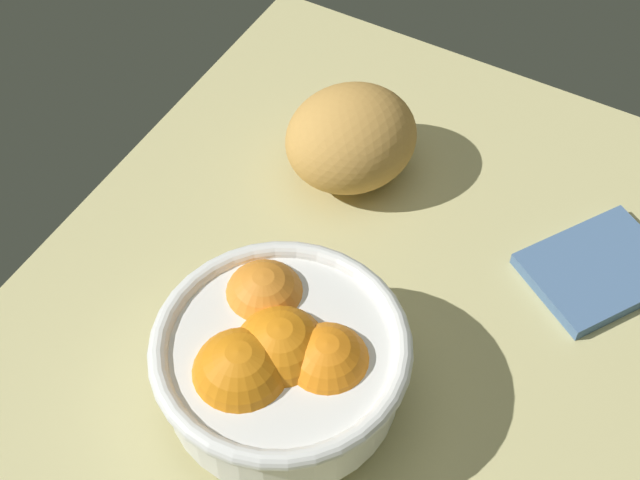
% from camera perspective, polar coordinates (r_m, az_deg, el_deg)
% --- Properties ---
extents(ground_plane, '(0.74, 0.66, 0.03)m').
position_cam_1_polar(ground_plane, '(0.85, 4.18, -5.71)').
color(ground_plane, '#C7BE80').
extents(fruit_bowl, '(0.21, 0.21, 0.11)m').
position_cam_1_polar(fruit_bowl, '(0.75, -2.48, -7.35)').
color(fruit_bowl, white).
rests_on(fruit_bowl, ground).
extents(bread_loaf, '(0.17, 0.17, 0.10)m').
position_cam_1_polar(bread_loaf, '(0.92, 1.92, 6.28)').
color(bread_loaf, gold).
rests_on(bread_loaf, ground).
extents(napkin_folded, '(0.16, 0.15, 0.01)m').
position_cam_1_polar(napkin_folded, '(0.90, 16.72, -1.75)').
color(napkin_folded, '#4C6D99').
rests_on(napkin_folded, ground).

